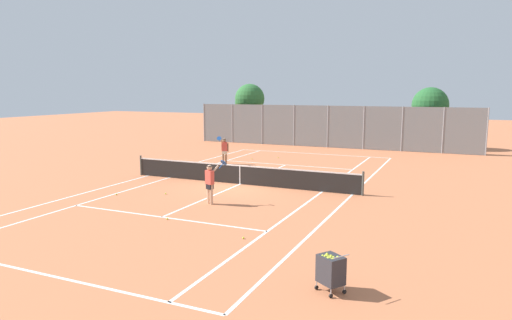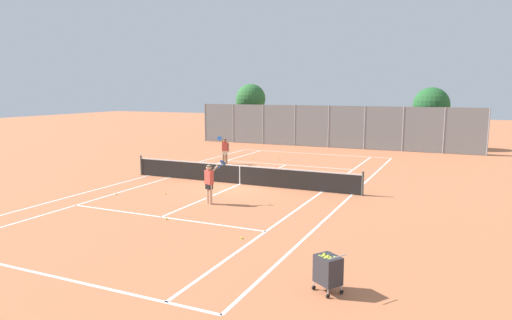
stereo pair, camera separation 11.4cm
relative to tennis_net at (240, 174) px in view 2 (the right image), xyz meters
name	(u,v)px [view 2 (the right image)]	position (x,y,z in m)	size (l,w,h in m)	color
ground_plane	(240,184)	(0.00, 0.00, -0.51)	(120.00, 120.00, 0.00)	#C67047
court_line_markings	(240,184)	(0.00, 0.00, -0.51)	(11.10, 23.90, 0.01)	white
tennis_net	(240,174)	(0.00, 0.00, 0.00)	(12.00, 0.10, 1.07)	#474C47
ball_cart	(328,269)	(7.17, -9.95, 0.03)	(0.78, 0.74, 0.96)	#2D2D33
player_near_side	(209,181)	(0.63, -4.00, 0.42)	(0.83, 0.69, 1.77)	#D8A884
player_far_left	(225,149)	(-3.59, 5.13, 0.42)	(0.46, 0.88, 1.77)	#936B4C
loose_tennis_ball_0	(165,193)	(-2.03, -3.30, -0.48)	(0.07, 0.07, 0.07)	#D1DB33
loose_tennis_ball_1	(166,219)	(0.36, -6.59, -0.48)	(0.07, 0.07, 0.07)	#D1DB33
loose_tennis_ball_2	(252,159)	(-2.86, 7.64, -0.48)	(0.07, 0.07, 0.07)	#D1DB33
loose_tennis_ball_3	(116,194)	(-3.92, -4.30, -0.48)	(0.07, 0.07, 0.07)	#D1DB33
loose_tennis_ball_4	(279,158)	(-1.46, 8.86, -0.48)	(0.07, 0.07, 0.07)	#D1DB33
loose_tennis_ball_5	(242,238)	(3.74, -7.39, -0.48)	(0.07, 0.07, 0.07)	#D1DB33
back_fence	(329,127)	(0.00, 15.91, 1.17)	(22.88, 0.08, 3.36)	gray
tree_behind_left	(250,100)	(-8.16, 18.46, 3.16)	(2.77, 2.70, 5.13)	brown
tree_behind_right	(431,106)	(7.38, 18.58, 2.82)	(2.78, 2.78, 4.79)	brown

